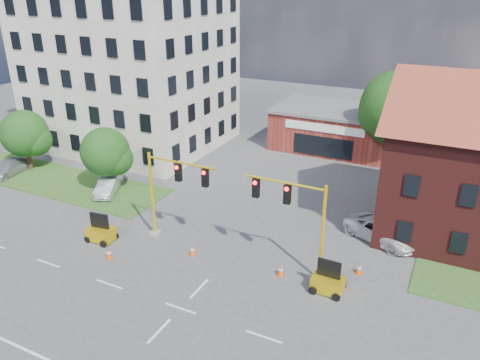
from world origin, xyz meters
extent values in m
plane|color=#47484A|center=(0.00, 0.00, 0.00)|extent=(120.00, 120.00, 0.00)
cube|color=#24471A|center=(-20.00, 10.00, 0.04)|extent=(22.00, 6.00, 0.08)
cube|color=beige|center=(-20.00, 22.00, 10.00)|extent=(18.00, 15.00, 20.00)
cube|color=maroon|center=(0.00, 30.00, 2.00)|extent=(12.00, 8.00, 4.00)
cube|color=#5C5C5F|center=(0.00, 30.00, 4.15)|extent=(12.40, 8.40, 0.30)
cube|color=white|center=(0.00, 25.95, 3.20)|extent=(8.00, 0.10, 0.80)
cube|color=black|center=(0.00, 25.95, 1.30)|extent=(6.00, 0.10, 2.00)
cylinder|color=#362013|center=(6.50, 27.00, 2.03)|extent=(0.44, 0.44, 4.06)
sphere|color=#194013|center=(6.50, 27.00, 5.72)|extent=(6.99, 6.99, 6.99)
sphere|color=#194013|center=(7.90, 27.30, 4.80)|extent=(4.89, 4.89, 4.89)
cylinder|color=#362013|center=(-14.00, 10.50, 1.25)|extent=(0.44, 0.44, 2.49)
sphere|color=#194013|center=(-14.00, 10.50, 3.51)|extent=(4.06, 4.06, 4.06)
sphere|color=#194013|center=(-13.19, 10.80, 2.95)|extent=(2.84, 2.84, 2.84)
cylinder|color=#362013|center=(-24.00, 11.00, 1.25)|extent=(0.44, 0.44, 2.51)
sphere|color=#194013|center=(-24.00, 11.00, 3.53)|extent=(4.36, 4.36, 4.36)
sphere|color=#194013|center=(-23.13, 11.30, 2.96)|extent=(3.05, 3.05, 3.05)
cube|color=gray|center=(-6.00, 6.00, 0.15)|extent=(0.60, 0.60, 0.30)
cylinder|color=yellow|center=(-6.00, 6.00, 3.10)|extent=(0.20, 0.20, 6.20)
cylinder|color=yellow|center=(-3.50, 6.00, 5.90)|extent=(5.00, 0.14, 0.14)
cube|color=black|center=(-3.75, 6.00, 5.20)|extent=(0.40, 0.32, 1.20)
cube|color=black|center=(-1.75, 6.00, 5.20)|extent=(0.40, 0.32, 1.20)
sphere|color=#FF0C07|center=(-3.75, 5.82, 5.60)|extent=(0.24, 0.24, 0.24)
cube|color=gray|center=(6.00, 6.00, 0.15)|extent=(0.60, 0.60, 0.30)
cylinder|color=yellow|center=(6.00, 6.00, 3.10)|extent=(0.20, 0.20, 6.20)
cylinder|color=yellow|center=(3.50, 6.00, 5.90)|extent=(5.00, 0.14, 0.14)
cube|color=black|center=(3.75, 6.00, 5.20)|extent=(0.40, 0.32, 1.20)
cube|color=black|center=(1.75, 6.00, 5.20)|extent=(0.40, 0.32, 1.20)
sphere|color=#FF0C07|center=(3.75, 5.82, 5.60)|extent=(0.24, 0.24, 0.24)
cube|color=yellow|center=(-8.84, 3.70, 0.54)|extent=(1.91, 1.40, 0.89)
cube|color=black|center=(-8.84, 3.70, 1.58)|extent=(1.38, 0.29, 1.08)
cube|color=yellow|center=(6.79, 5.06, 0.54)|extent=(1.80, 1.23, 0.88)
cube|color=black|center=(6.79, 5.06, 1.57)|extent=(1.38, 0.16, 1.08)
cube|color=#DF4C0B|center=(-6.90, 2.20, 0.02)|extent=(0.38, 0.38, 0.04)
cone|color=#DF4C0B|center=(-6.90, 2.20, 0.35)|extent=(0.40, 0.40, 0.70)
cylinder|color=white|center=(-6.90, 2.20, 0.42)|extent=(0.27, 0.27, 0.09)
cube|color=#DF4C0B|center=(-2.24, 4.91, 0.02)|extent=(0.38, 0.38, 0.04)
cone|color=#DF4C0B|center=(-2.24, 4.91, 0.35)|extent=(0.40, 0.40, 0.70)
cylinder|color=white|center=(-2.24, 4.91, 0.42)|extent=(0.27, 0.27, 0.09)
cube|color=#DF4C0B|center=(3.76, 5.35, 0.02)|extent=(0.38, 0.38, 0.04)
cone|color=#DF4C0B|center=(3.76, 5.35, 0.35)|extent=(0.40, 0.40, 0.70)
cylinder|color=white|center=(3.76, 5.35, 0.42)|extent=(0.27, 0.27, 0.09)
cube|color=#DF4C0B|center=(8.00, 7.65, 0.02)|extent=(0.38, 0.38, 0.04)
cone|color=#DF4C0B|center=(8.00, 7.65, 0.35)|extent=(0.40, 0.40, 0.70)
cylinder|color=white|center=(8.00, 7.65, 0.42)|extent=(0.27, 0.27, 0.09)
imported|color=silver|center=(8.49, 12.31, 0.74)|extent=(5.88, 4.40, 1.49)
imported|color=#B8BCC0|center=(-13.73, 10.10, 0.69)|extent=(3.06, 4.39, 1.37)
imported|color=#B8BCC0|center=(-24.75, 9.22, 0.67)|extent=(2.50, 4.84, 1.34)
camera|label=1|loc=(12.17, -17.19, 16.67)|focal=35.00mm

